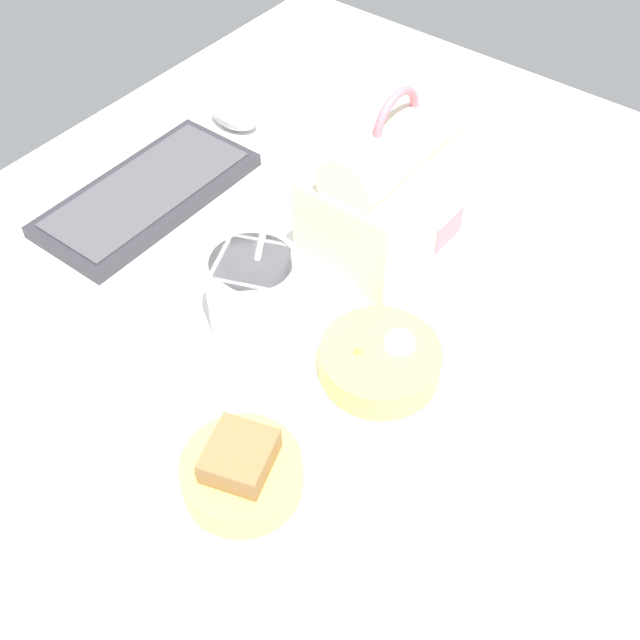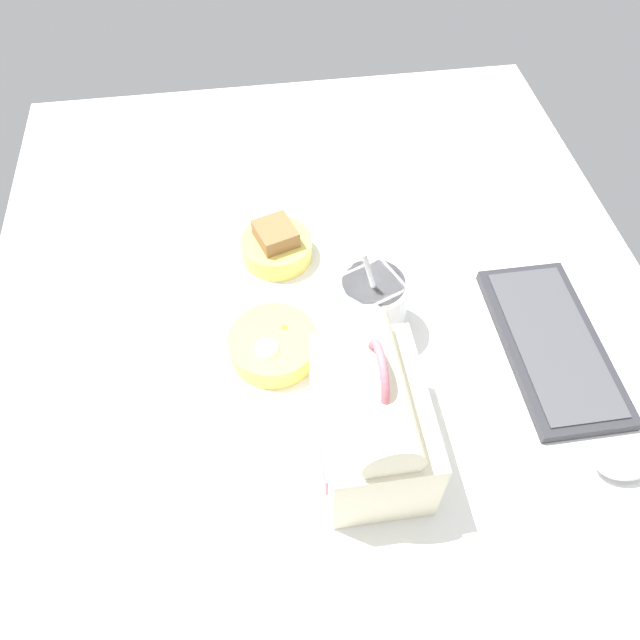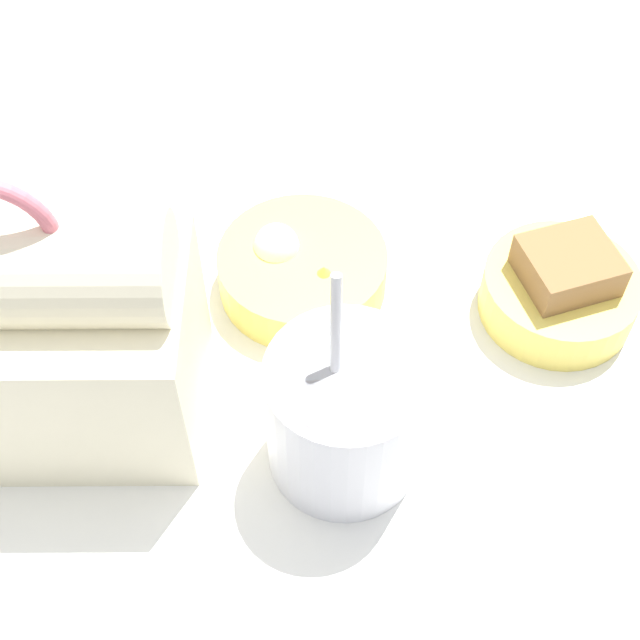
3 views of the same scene
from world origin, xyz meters
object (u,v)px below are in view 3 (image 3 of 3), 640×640
lunch_bag (32,334)px  bento_bowl_sandwich (560,289)px  soup_cup (346,414)px  bento_bowl_snacks (302,269)px

lunch_bag → bento_bowl_sandwich: size_ratio=1.89×
soup_cup → bento_bowl_sandwich: size_ratio=1.43×
soup_cup → bento_bowl_sandwich: (-17.10, -13.01, -2.92)cm
bento_bowl_snacks → lunch_bag: bearing=32.5°
soup_cup → bento_bowl_sandwich: bearing=-142.7°
bento_bowl_sandwich → bento_bowl_snacks: size_ratio=0.90×
bento_bowl_snacks → bento_bowl_sandwich: bearing=172.8°
soup_cup → bento_bowl_snacks: 16.21cm
soup_cup → bento_bowl_snacks: size_ratio=1.29×
lunch_bag → bento_bowl_snacks: 22.11cm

